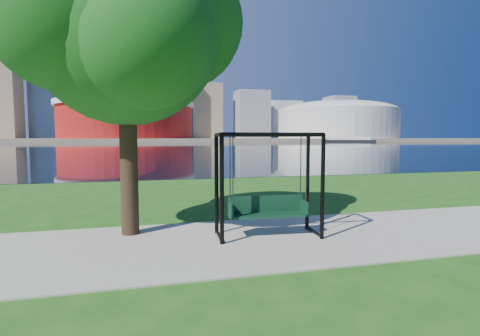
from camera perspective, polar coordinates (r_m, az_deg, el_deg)
name	(u,v)px	position (r m, az deg, el deg)	size (l,w,h in m)	color
ground	(239,236)	(8.67, -0.17, -10.30)	(900.00, 900.00, 0.00)	#1E5114
path	(245,241)	(8.20, 0.74, -11.07)	(120.00, 4.00, 0.03)	#9E937F
river	(148,146)	(110.15, -13.85, 3.30)	(900.00, 180.00, 0.02)	black
far_bank	(143,140)	(314.11, -14.59, 4.21)	(900.00, 228.00, 2.00)	#937F60
stadium	(126,119)	(243.53, -16.91, 7.21)	(83.00, 83.00, 32.00)	maroon
arena	(337,119)	(279.45, 14.58, 7.23)	(84.00, 84.00, 26.56)	beige
skyline	(137,98)	(329.23, -15.49, 10.29)	(392.00, 66.00, 96.50)	gray
swing	(268,187)	(8.39, 4.24, -2.91)	(2.36, 1.16, 2.35)	black
park_tree	(123,22)	(9.24, -17.36, 20.45)	(5.55, 5.01, 6.89)	black
barge	(349,140)	(227.65, 16.24, 4.18)	(30.08, 19.58, 2.95)	black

